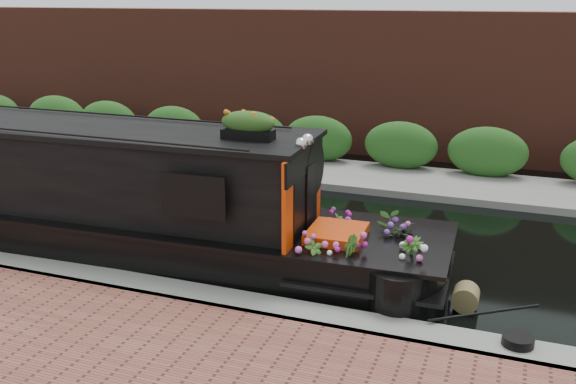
% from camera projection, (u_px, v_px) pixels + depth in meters
% --- Properties ---
extents(ground, '(80.00, 80.00, 0.00)m').
position_uv_depth(ground, '(244.00, 229.00, 12.64)').
color(ground, black).
rests_on(ground, ground).
extents(near_bank_coping, '(40.00, 0.60, 0.50)m').
position_uv_depth(near_bank_coping, '(154.00, 300.00, 9.69)').
color(near_bank_coping, gray).
rests_on(near_bank_coping, ground).
extents(far_bank_path, '(40.00, 2.40, 0.34)m').
position_uv_depth(far_bank_path, '(311.00, 175.00, 16.40)').
color(far_bank_path, gray).
rests_on(far_bank_path, ground).
extents(far_hedge, '(40.00, 1.10, 2.80)m').
position_uv_depth(far_hedge, '(322.00, 166.00, 17.21)').
color(far_hedge, '#24551C').
rests_on(far_hedge, ground).
extents(far_brick_wall, '(40.00, 1.00, 8.00)m').
position_uv_depth(far_brick_wall, '(343.00, 149.00, 19.09)').
color(far_brick_wall, '#5A2A1E').
rests_on(far_brick_wall, ground).
extents(narrowboat, '(12.64, 2.69, 2.95)m').
position_uv_depth(narrowboat, '(75.00, 202.00, 11.44)').
color(narrowboat, black).
rests_on(narrowboat, ground).
extents(rope_fender, '(0.38, 0.37, 0.38)m').
position_uv_depth(rope_fender, '(466.00, 297.00, 9.36)').
color(rope_fender, brown).
rests_on(rope_fender, ground).
extents(coiled_mooring_rope, '(0.40, 0.40, 0.12)m').
position_uv_depth(coiled_mooring_rope, '(518.00, 340.00, 7.96)').
color(coiled_mooring_rope, black).
rests_on(coiled_mooring_rope, near_bank_coping).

